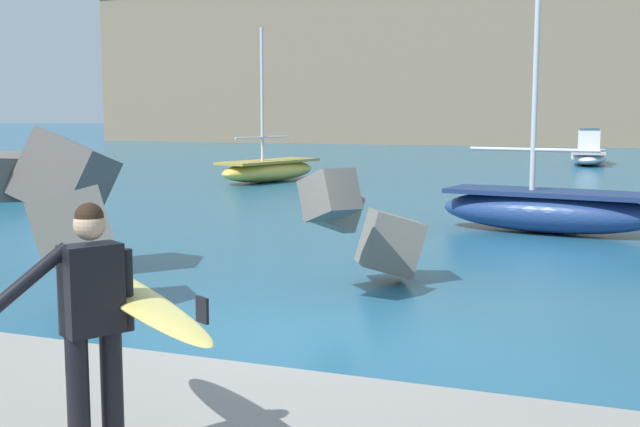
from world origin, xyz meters
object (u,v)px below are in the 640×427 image
(boat_near_left, at_px, (269,169))
(boat_mid_left, at_px, (589,153))
(surfer_with_board, at_px, (105,310))
(boat_far_left, at_px, (547,209))

(boat_near_left, bearing_deg, boat_mid_left, 55.49)
(surfer_with_board, xyz_separation_m, boat_mid_left, (1.16, 40.01, -0.70))
(surfer_with_board, bearing_deg, boat_mid_left, 88.34)
(surfer_with_board, bearing_deg, boat_far_left, 83.45)
(boat_mid_left, xyz_separation_m, boat_far_left, (0.42, -26.25, -0.05))
(boat_mid_left, height_order, boat_far_left, boat_far_left)
(boat_mid_left, bearing_deg, boat_near_left, -124.51)
(surfer_with_board, distance_m, boat_mid_left, 40.03)
(surfer_with_board, height_order, boat_near_left, boat_near_left)
(boat_near_left, distance_m, boat_mid_left, 19.51)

